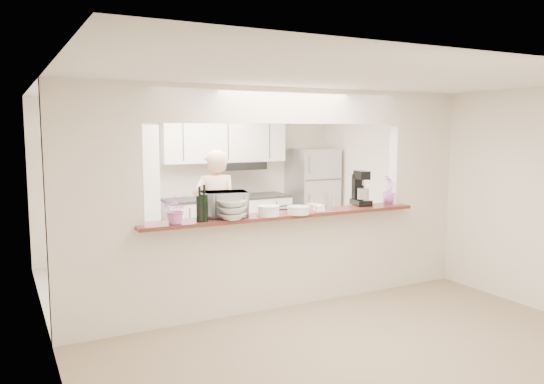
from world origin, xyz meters
TOP-DOWN VIEW (x-y plane):
  - floor at (0.00, 0.00)m, footprint 6.00×6.00m
  - tile_overlay at (0.00, 1.55)m, footprint 5.00×2.90m
  - partition at (0.00, 0.00)m, footprint 5.00×0.15m
  - bar_counter at (0.00, -0.00)m, footprint 3.40×0.38m
  - kitchen_cabinets at (-0.19, 2.72)m, footprint 3.15×0.62m
  - refrigerator at (2.05, 2.65)m, footprint 0.75×0.70m
  - flower_left at (-1.30, -0.15)m, footprint 0.33×0.31m
  - wine_bottle_a at (-1.05, -0.15)m, footprint 0.07×0.07m
  - wine_bottle_b at (-1.00, -0.15)m, footprint 0.08×0.08m
  - toaster_oven at (-0.70, 0.05)m, footprint 0.56×0.45m
  - serving_bowls at (-0.70, -0.17)m, footprint 0.33×0.33m
  - plate_stack_a at (-0.25, -0.14)m, footprint 0.25×0.25m
  - plate_stack_b at (0.10, -0.19)m, footprint 0.25×0.25m
  - red_bowl at (0.20, -0.03)m, footprint 0.15×0.15m
  - tan_bowl at (0.40, -0.03)m, footprint 0.16×0.16m
  - utensil_caddy at (0.45, -0.15)m, footprint 0.26×0.17m
  - stand_mixer at (1.15, 0.06)m, footprint 0.25×0.33m
  - flower_right at (1.60, 0.05)m, footprint 0.23×0.23m
  - person at (-0.20, 1.59)m, footprint 0.67×0.48m

SIDE VIEW (x-z plane):
  - floor at x=0.00m, z-range 0.00..0.00m
  - tile_overlay at x=0.00m, z-range 0.00..0.01m
  - bar_counter at x=0.00m, z-range 0.03..1.12m
  - refrigerator at x=2.05m, z-range 0.00..1.70m
  - person at x=-0.20m, z-range 0.00..1.75m
  - kitchen_cabinets at x=-0.19m, z-range -0.15..2.10m
  - red_bowl at x=0.20m, z-range 1.09..1.16m
  - tan_bowl at x=0.40m, z-range 1.09..1.17m
  - plate_stack_b at x=0.10m, z-range 1.09..1.18m
  - plate_stack_a at x=-0.25m, z-range 1.09..1.20m
  - utensil_caddy at x=0.45m, z-range 1.07..1.30m
  - serving_bowls at x=-0.70m, z-range 1.09..1.29m
  - toaster_oven at x=-0.70m, z-range 1.09..1.36m
  - wine_bottle_a at x=-1.05m, z-range 1.05..1.42m
  - flower_left at x=-1.30m, z-range 1.09..1.39m
  - wine_bottle_b at x=-1.00m, z-range 1.05..1.43m
  - flower_right at x=1.60m, z-range 1.09..1.44m
  - stand_mixer at x=1.15m, z-range 1.07..1.50m
  - partition at x=0.00m, z-range 0.23..2.73m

